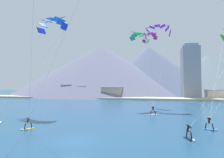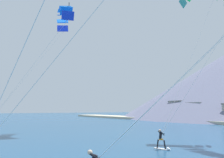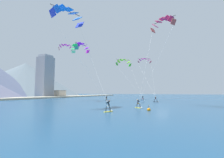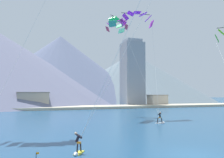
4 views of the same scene
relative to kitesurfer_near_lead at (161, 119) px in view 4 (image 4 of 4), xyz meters
The scene contains 12 objects.
ground_plane 19.63m from the kitesurfer_near_lead, 114.11° to the right, with size 400.00×400.00×0.00m, color navy.
kitesurfer_near_lead is the anchor object (origin of this frame).
kitesurfer_far_right 21.91m from the kitesurfer_near_lead, 137.29° to the right, with size 1.24×1.70×1.69m.
parafoil_kite_near_lead 22.06m from the kitesurfer_near_lead, 83.51° to the left, with size 6.84×11.89×19.54m.
parafoil_kite_distant_high_outer 20.95m from the kitesurfer_near_lead, 106.78° to the left, with size 4.94×5.48×2.36m.
parafoil_kite_distant_low_drift 25.94m from the kitesurfer_near_lead, 92.33° to the left, with size 4.47×4.46×2.29m.
shoreline_strip 40.77m from the kitesurfer_near_lead, 101.34° to the left, with size 180.00×10.00×0.70m, color beige.
shore_building_promenade_mid 51.11m from the kitesurfer_near_lead, 60.56° to the left, with size 6.44×4.63×4.06m.
shore_building_quay_east 46.17m from the kitesurfer_near_lead, 111.99° to the left, with size 9.06×6.65×4.95m.
highrise_tower 51.60m from the kitesurfer_near_lead, 70.57° to the left, with size 7.00×7.00×23.88m.
mountain_peak_central_summit 104.65m from the kitesurfer_near_lead, 90.62° to the left, with size 94.11×94.11×35.91m.
mountain_peak_east_shoulder 106.37m from the kitesurfer_near_lead, 67.94° to the left, with size 91.85×91.85×27.63m.
Camera 4 is at (-12.11, -15.95, 4.63)m, focal length 40.00 mm.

